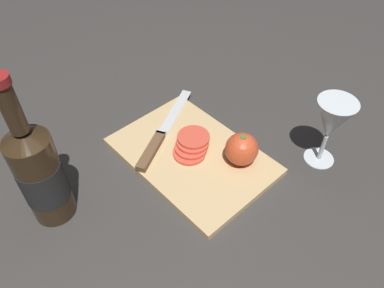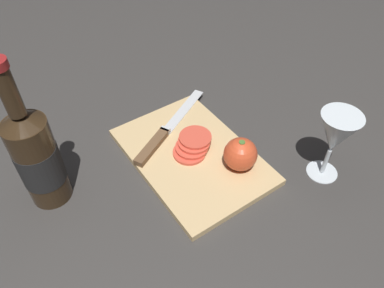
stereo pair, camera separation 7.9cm
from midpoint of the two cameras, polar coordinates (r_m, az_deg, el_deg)
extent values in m
plane|color=#383533|center=(0.85, -3.23, -0.30)|extent=(3.00, 3.00, 0.00)
cube|color=tan|center=(0.82, -2.76, -1.99)|extent=(0.34, 0.23, 0.02)
cylinder|color=#332314|center=(0.73, -24.78, -5.02)|extent=(0.08, 0.08, 0.19)
cone|color=#332314|center=(0.66, -27.56, 0.95)|extent=(0.07, 0.07, 0.02)
cylinder|color=#332314|center=(0.63, -29.23, 4.54)|extent=(0.03, 0.03, 0.09)
cylinder|color=black|center=(0.73, -24.69, -5.21)|extent=(0.08, 0.08, 0.08)
cylinder|color=silver|center=(0.86, 16.28, -2.18)|extent=(0.07, 0.07, 0.00)
cylinder|color=silver|center=(0.83, 16.75, -0.59)|extent=(0.01, 0.01, 0.06)
cone|color=silver|center=(0.78, 17.93, 3.36)|extent=(0.08, 0.08, 0.09)
cone|color=#DBCC84|center=(0.80, 17.52, 1.99)|extent=(0.03, 0.03, 0.04)
sphere|color=#DB4C28|center=(0.78, 4.70, -0.93)|extent=(0.07, 0.07, 0.07)
cylinder|color=#47702D|center=(0.75, 4.84, 0.74)|extent=(0.01, 0.01, 0.01)
cube|color=silver|center=(0.91, -5.08, 4.79)|extent=(0.10, 0.16, 0.00)
cube|color=silver|center=(0.85, -7.36, 1.48)|extent=(0.02, 0.02, 0.01)
cube|color=brown|center=(0.82, -9.02, -1.17)|extent=(0.07, 0.11, 0.01)
cylinder|color=#DB4C38|center=(0.81, -3.21, -1.49)|extent=(0.07, 0.07, 0.01)
cylinder|color=#DB4C38|center=(0.81, -2.94, -0.65)|extent=(0.07, 0.07, 0.01)
cylinder|color=#DB4C38|center=(0.82, -2.67, 0.18)|extent=(0.07, 0.07, 0.01)
cylinder|color=#DB4C38|center=(0.82, -2.39, 1.01)|extent=(0.07, 0.07, 0.01)
camera|label=1|loc=(0.04, -92.87, -2.92)|focal=35.00mm
camera|label=2|loc=(0.04, 87.13, 2.92)|focal=35.00mm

